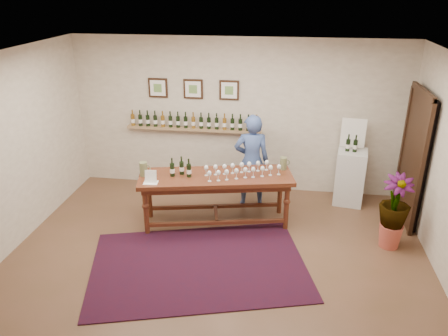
# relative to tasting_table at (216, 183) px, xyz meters

# --- Properties ---
(ground) EXTENTS (6.00, 6.00, 0.00)m
(ground) POSITION_rel_tasting_table_xyz_m (0.17, -1.07, -0.72)
(ground) COLOR brown
(ground) RESTS_ON ground
(room_shell) EXTENTS (6.00, 6.00, 6.00)m
(room_shell) POSITION_rel_tasting_table_xyz_m (2.28, 0.78, 0.40)
(room_shell) COLOR beige
(room_shell) RESTS_ON ground
(rug) EXTENTS (3.36, 2.68, 0.02)m
(rug) POSITION_rel_tasting_table_xyz_m (-0.05, -1.21, -0.72)
(rug) COLOR #4A0D16
(rug) RESTS_ON ground
(tasting_table) EXTENTS (2.51, 1.25, 0.85)m
(tasting_table) POSITION_rel_tasting_table_xyz_m (0.00, 0.00, 0.00)
(tasting_table) COLOR #472711
(tasting_table) RESTS_ON ground
(table_glasses) EXTENTS (1.32, 0.76, 0.18)m
(table_glasses) POSITION_rel_tasting_table_xyz_m (0.36, 0.04, 0.22)
(table_glasses) COLOR white
(table_glasses) RESTS_ON tasting_table
(table_bottles) EXTENTS (0.31, 0.19, 0.33)m
(table_bottles) POSITION_rel_tasting_table_xyz_m (-0.53, -0.08, 0.29)
(table_bottles) COLOR black
(table_bottles) RESTS_ON tasting_table
(pitcher_left) EXTENTS (0.17, 0.17, 0.23)m
(pitcher_left) POSITION_rel_tasting_table_xyz_m (-1.11, -0.18, 0.24)
(pitcher_left) COLOR #696E45
(pitcher_left) RESTS_ON tasting_table
(pitcher_right) EXTENTS (0.14, 0.14, 0.20)m
(pitcher_right) POSITION_rel_tasting_table_xyz_m (1.04, 0.39, 0.23)
(pitcher_right) COLOR #696E45
(pitcher_right) RESTS_ON tasting_table
(menu_card) EXTENTS (0.23, 0.17, 0.19)m
(menu_card) POSITION_rel_tasting_table_xyz_m (-0.93, -0.40, 0.22)
(menu_card) COLOR white
(menu_card) RESTS_ON tasting_table
(display_pedestal) EXTENTS (0.56, 0.56, 0.98)m
(display_pedestal) POSITION_rel_tasting_table_xyz_m (2.21, 1.06, -0.24)
(display_pedestal) COLOR silver
(display_pedestal) RESTS_ON ground
(pedestal_bottles) EXTENTS (0.31, 0.13, 0.30)m
(pedestal_bottles) POSITION_rel_tasting_table_xyz_m (2.17, 1.04, 0.40)
(pedestal_bottles) COLOR black
(pedestal_bottles) RESTS_ON display_pedestal
(info_sign) EXTENTS (0.41, 0.08, 0.56)m
(info_sign) POSITION_rel_tasting_table_xyz_m (2.20, 1.19, 0.53)
(info_sign) COLOR white
(info_sign) RESTS_ON display_pedestal
(potted_plant) EXTENTS (0.53, 0.53, 0.99)m
(potted_plant) POSITION_rel_tasting_table_xyz_m (2.66, -0.31, -0.15)
(potted_plant) COLOR #BA4E3E
(potted_plant) RESTS_ON ground
(person) EXTENTS (0.65, 0.48, 1.65)m
(person) POSITION_rel_tasting_table_xyz_m (0.50, 0.73, 0.10)
(person) COLOR #3A518B
(person) RESTS_ON ground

